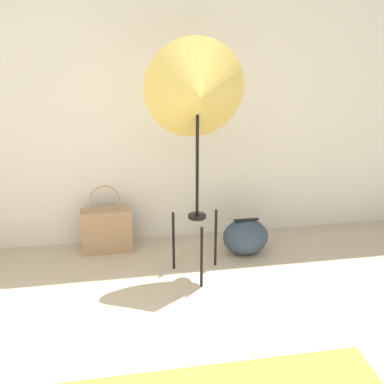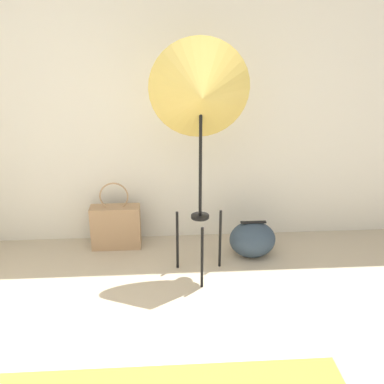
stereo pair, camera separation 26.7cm
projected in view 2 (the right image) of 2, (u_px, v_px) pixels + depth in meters
wall_back at (147, 83)px, 3.46m from camera, size 8.00×0.05×2.60m
photo_umbrella at (201, 95)px, 2.87m from camera, size 0.68×0.35×1.67m
tote_bag at (116, 226)px, 3.65m from camera, size 0.40×0.14×0.56m
duffel_bag at (252, 239)px, 3.53m from camera, size 0.36×0.29×0.30m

